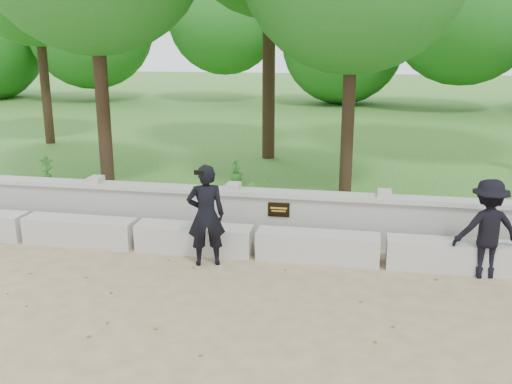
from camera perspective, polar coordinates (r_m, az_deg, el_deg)
ground at (r=7.49m, az=-2.92°, el=-11.64°), size 80.00×80.00×0.00m
lawn at (r=20.80m, az=6.17°, el=6.11°), size 40.00×22.00×0.25m
concrete_bench at (r=9.10m, az=-0.14°, el=-5.07°), size 11.90×0.45×0.45m
parapet_wall at (r=9.67m, az=0.64°, el=-2.33°), size 12.50×0.35×0.90m
man_main at (r=8.63m, az=-5.03°, el=-2.33°), size 0.67×0.62×1.57m
visitor_mid at (r=8.83m, az=22.12°, el=-3.42°), size 1.04×0.73×1.46m
shrub_a at (r=13.59m, az=-20.20°, el=2.20°), size 0.37×0.34×0.58m
shrub_b at (r=10.43m, az=-0.75°, el=-0.63°), size 0.31×0.36×0.57m
shrub_d at (r=12.70m, az=-2.01°, el=2.20°), size 0.30×0.33×0.55m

